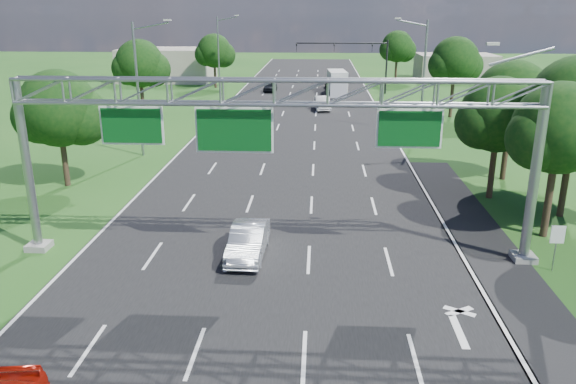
# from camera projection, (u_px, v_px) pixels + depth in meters

# --- Properties ---
(ground) EXTENTS (220.00, 220.00, 0.00)m
(ground) POSITION_uv_depth(u_px,v_px,m) (290.00, 157.00, 43.11)
(ground) COLOR #1C4B16
(ground) RESTS_ON ground
(road) EXTENTS (18.00, 180.00, 0.02)m
(road) POSITION_uv_depth(u_px,v_px,m) (290.00, 157.00, 43.11)
(road) COLOR black
(road) RESTS_ON ground
(road_flare) EXTENTS (3.00, 30.00, 0.02)m
(road_flare) POSITION_uv_depth(u_px,v_px,m) (482.00, 242.00, 27.38)
(road_flare) COLOR black
(road_flare) RESTS_ON ground
(sign_gantry) EXTENTS (23.50, 1.00, 9.56)m
(sign_gantry) POSITION_uv_depth(u_px,v_px,m) (276.00, 106.00, 23.87)
(sign_gantry) COLOR gray
(sign_gantry) RESTS_ON ground
(regulatory_sign) EXTENTS (0.60, 0.08, 2.10)m
(regulatory_sign) POSITION_uv_depth(u_px,v_px,m) (557.00, 239.00, 23.93)
(regulatory_sign) COLOR gray
(regulatory_sign) RESTS_ON ground
(traffic_signal) EXTENTS (12.21, 0.24, 7.00)m
(traffic_signal) POSITION_uv_depth(u_px,v_px,m) (360.00, 54.00, 74.35)
(traffic_signal) COLOR black
(traffic_signal) RESTS_ON ground
(streetlight_l_near) EXTENTS (2.97, 0.22, 10.16)m
(streetlight_l_near) POSITION_uv_depth(u_px,v_px,m) (140.00, 83.00, 41.99)
(streetlight_l_near) COLOR gray
(streetlight_l_near) RESTS_ON ground
(streetlight_l_far) EXTENTS (2.97, 0.22, 10.16)m
(streetlight_l_far) POSITION_uv_depth(u_px,v_px,m) (220.00, 51.00, 75.21)
(streetlight_l_far) COLOR gray
(streetlight_l_far) RESTS_ON ground
(streetlight_r_mid) EXTENTS (2.97, 0.22, 10.16)m
(streetlight_r_mid) POSITION_uv_depth(u_px,v_px,m) (422.00, 71.00, 50.28)
(streetlight_r_mid) COLOR gray
(streetlight_r_mid) RESTS_ON ground
(tree_cluster_right) EXTENTS (9.91, 14.60, 8.68)m
(tree_cluster_right) POSITION_uv_depth(u_px,v_px,m) (552.00, 116.00, 30.42)
(tree_cluster_right) COLOR #2D2116
(tree_cluster_right) RESTS_ON ground
(tree_verge_la) EXTENTS (5.76, 4.80, 7.40)m
(tree_verge_la) POSITION_uv_depth(u_px,v_px,m) (60.00, 112.00, 34.82)
(tree_verge_la) COLOR #2D2116
(tree_verge_la) RESTS_ON ground
(tree_verge_lb) EXTENTS (5.76, 4.80, 8.06)m
(tree_verge_lb) POSITION_uv_depth(u_px,v_px,m) (141.00, 66.00, 56.56)
(tree_verge_lb) COLOR #2D2116
(tree_verge_lb) RESTS_ON ground
(tree_verge_lc) EXTENTS (5.76, 4.80, 7.62)m
(tree_verge_lc) POSITION_uv_depth(u_px,v_px,m) (215.00, 52.00, 80.27)
(tree_verge_lc) COLOR #2D2116
(tree_verge_lc) RESTS_ON ground
(tree_verge_rd) EXTENTS (5.76, 4.80, 8.28)m
(tree_verge_rd) POSITION_uv_depth(u_px,v_px,m) (455.00, 63.00, 57.64)
(tree_verge_rd) COLOR #2D2116
(tree_verge_rd) RESTS_ON ground
(tree_verge_re) EXTENTS (5.76, 4.80, 7.84)m
(tree_verge_re) POSITION_uv_depth(u_px,v_px,m) (398.00, 48.00, 86.36)
(tree_verge_re) COLOR #2D2116
(tree_verge_re) RESTS_ON ground
(building_left) EXTENTS (14.00, 10.00, 5.00)m
(building_left) POSITION_uv_depth(u_px,v_px,m) (168.00, 65.00, 89.08)
(building_left) COLOR #A79D8C
(building_left) RESTS_ON ground
(building_right) EXTENTS (12.00, 9.00, 4.00)m
(building_right) POSITION_uv_depth(u_px,v_px,m) (455.00, 67.00, 90.59)
(building_right) COLOR #A79D8C
(building_right) RESTS_ON ground
(silver_sedan) EXTENTS (1.66, 4.44, 1.45)m
(silver_sedan) POSITION_uv_depth(u_px,v_px,m) (248.00, 241.00, 25.69)
(silver_sedan) COLOR silver
(silver_sedan) RESTS_ON ground
(car_queue_b) EXTENTS (2.56, 4.89, 1.31)m
(car_queue_b) POSITION_uv_depth(u_px,v_px,m) (334.00, 84.00, 80.14)
(car_queue_b) COLOR black
(car_queue_b) RESTS_ON ground
(car_queue_c) EXTENTS (1.81, 4.13, 1.38)m
(car_queue_c) POSITION_uv_depth(u_px,v_px,m) (270.00, 87.00, 77.46)
(car_queue_c) COLOR black
(car_queue_c) RESTS_ON ground
(car_queue_d) EXTENTS (2.00, 4.66, 1.49)m
(car_queue_d) POSITION_uv_depth(u_px,v_px,m) (322.00, 103.00, 63.44)
(car_queue_d) COLOR silver
(car_queue_d) RESTS_ON ground
(box_truck) EXTENTS (2.75, 7.99, 2.96)m
(box_truck) POSITION_uv_depth(u_px,v_px,m) (337.00, 83.00, 75.46)
(box_truck) COLOR silver
(box_truck) RESTS_ON ground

